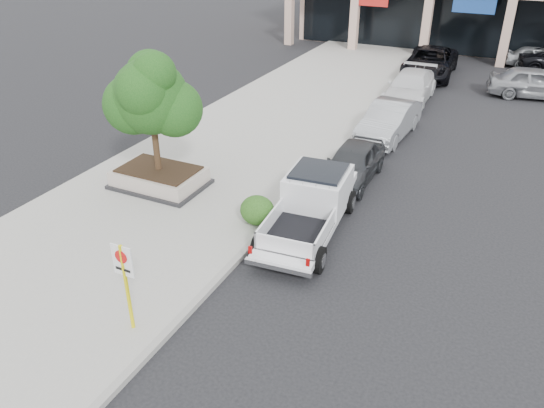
% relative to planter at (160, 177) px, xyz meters
% --- Properties ---
extents(ground, '(120.00, 120.00, 0.00)m').
position_rel_planter_xyz_m(ground, '(6.24, -3.19, -0.48)').
color(ground, black).
rests_on(ground, ground).
extents(sidewalk, '(8.00, 52.00, 0.15)m').
position_rel_planter_xyz_m(sidewalk, '(0.74, 2.81, -0.40)').
color(sidewalk, gray).
rests_on(sidewalk, ground).
extents(curb, '(0.20, 52.00, 0.15)m').
position_rel_planter_xyz_m(curb, '(4.69, 2.81, -0.40)').
color(curb, gray).
rests_on(curb, ground).
extents(planter, '(3.20, 2.20, 0.68)m').
position_rel_planter_xyz_m(planter, '(0.00, 0.00, 0.00)').
color(planter, black).
rests_on(planter, sidewalk).
extents(planter_tree, '(2.90, 2.55, 4.00)m').
position_rel_planter_xyz_m(planter_tree, '(0.13, 0.15, 2.94)').
color(planter_tree, black).
rests_on(planter_tree, planter).
extents(no_parking_sign, '(0.55, 0.09, 2.30)m').
position_rel_planter_xyz_m(no_parking_sign, '(3.90, -6.34, 1.16)').
color(no_parking_sign, yellow).
rests_on(no_parking_sign, sidewalk).
extents(hedge, '(1.10, 0.99, 0.93)m').
position_rel_planter_xyz_m(hedge, '(4.34, -0.81, 0.14)').
color(hedge, '#1D3F12').
rests_on(hedge, sidewalk).
extents(pickup_truck, '(2.51, 5.65, 1.73)m').
position_rel_planter_xyz_m(pickup_truck, '(5.89, -0.41, 0.39)').
color(pickup_truck, white).
rests_on(pickup_truck, ground).
extents(curb_car_a, '(1.68, 4.12, 1.40)m').
position_rel_planter_xyz_m(curb_car_a, '(5.93, 3.72, 0.22)').
color(curb_car_a, '#2C2D31').
rests_on(curb_car_a, ground).
extents(curb_car_b, '(1.93, 4.78, 1.54)m').
position_rel_planter_xyz_m(curb_car_b, '(5.98, 8.54, 0.30)').
color(curb_car_b, '#9FA1A6').
rests_on(curb_car_b, ground).
extents(curb_car_c, '(2.25, 5.29, 1.52)m').
position_rel_planter_xyz_m(curb_car_c, '(5.62, 14.00, 0.29)').
color(curb_car_c, silver).
rests_on(curb_car_c, ground).
extents(curb_car_d, '(3.07, 6.15, 1.67)m').
position_rel_planter_xyz_m(curb_car_d, '(5.55, 19.43, 0.36)').
color(curb_car_d, black).
rests_on(curb_car_d, ground).
extents(lot_car_a, '(5.01, 2.64, 1.62)m').
position_rel_planter_xyz_m(lot_car_a, '(11.47, 17.60, 0.34)').
color(lot_car_a, gray).
rests_on(lot_car_a, ground).
extents(lot_car_e, '(4.07, 2.02, 1.33)m').
position_rel_planter_xyz_m(lot_car_e, '(11.36, 24.56, 0.19)').
color(lot_car_e, '#A6AAAE').
rests_on(lot_car_e, ground).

